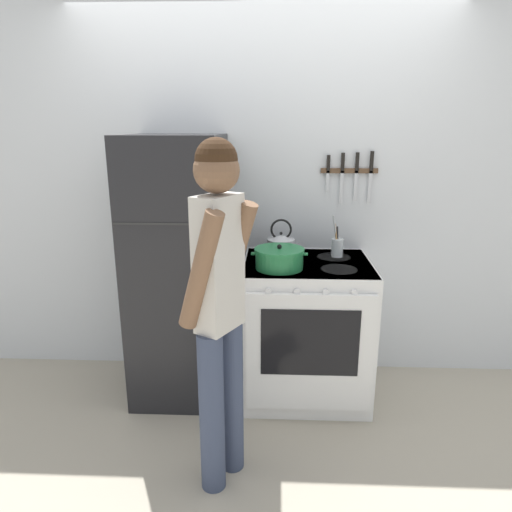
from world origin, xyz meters
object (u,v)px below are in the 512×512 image
object	(u,v)px
dutch_oven_pot	(279,258)
utensil_jar	(337,247)
tea_kettle	(281,245)
stove_range	(306,329)
refrigerator	(179,270)
person	(219,300)

from	to	relation	value
dutch_oven_pot	utensil_jar	world-z (taller)	utensil_jar
tea_kettle	utensil_jar	bearing A→B (deg)	1.08
stove_range	dutch_oven_pot	size ratio (longest dim) A/B	2.69
refrigerator	dutch_oven_pot	xyz separation A→B (m)	(0.65, -0.14, 0.13)
stove_range	dutch_oven_pot	world-z (taller)	dutch_oven_pot
stove_range	person	world-z (taller)	person
refrigerator	dutch_oven_pot	bearing A→B (deg)	-12.64
dutch_oven_pot	person	bearing A→B (deg)	-112.29
stove_range	person	xyz separation A→B (m)	(-0.46, -0.79, 0.50)
dutch_oven_pot	tea_kettle	distance (m)	0.27
refrigerator	tea_kettle	xyz separation A→B (m)	(0.66, 0.13, 0.14)
dutch_oven_pot	tea_kettle	world-z (taller)	tea_kettle
stove_range	person	distance (m)	1.05
refrigerator	tea_kettle	distance (m)	0.69
dutch_oven_pot	refrigerator	bearing A→B (deg)	167.36
refrigerator	person	size ratio (longest dim) A/B	1.00
refrigerator	utensil_jar	xyz separation A→B (m)	(1.03, 0.13, 0.13)
dutch_oven_pot	person	xyz separation A→B (m)	(-0.28, -0.68, -0.01)
stove_range	tea_kettle	size ratio (longest dim) A/B	3.65
tea_kettle	stove_range	bearing A→B (deg)	-44.23
dutch_oven_pot	tea_kettle	xyz separation A→B (m)	(0.01, 0.27, 0.01)
refrigerator	utensil_jar	size ratio (longest dim) A/B	6.10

